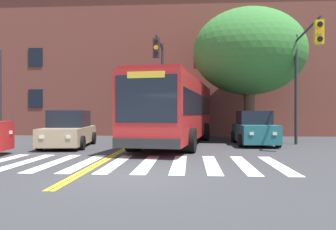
# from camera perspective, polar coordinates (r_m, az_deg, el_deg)

# --- Properties ---
(ground_plane) EXTENTS (120.00, 120.00, 0.00)m
(ground_plane) POSITION_cam_1_polar(r_m,az_deg,el_deg) (8.95, -6.64, -10.53)
(ground_plane) COLOR #38383A
(crosswalk) EXTENTS (11.08, 4.11, 0.01)m
(crosswalk) POSITION_cam_1_polar(r_m,az_deg,el_deg) (11.24, -9.04, -8.29)
(crosswalk) COLOR white
(crosswalk) RESTS_ON ground
(lane_line_yellow_inner) EXTENTS (0.12, 36.00, 0.01)m
(lane_line_yellow_inner) POSITION_cam_1_polar(r_m,az_deg,el_deg) (25.09, -3.40, -3.56)
(lane_line_yellow_inner) COLOR gold
(lane_line_yellow_inner) RESTS_ON ground
(lane_line_yellow_outer) EXTENTS (0.12, 36.00, 0.01)m
(lane_line_yellow_outer) POSITION_cam_1_polar(r_m,az_deg,el_deg) (25.07, -3.04, -3.56)
(lane_line_yellow_outer) COLOR gold
(lane_line_yellow_outer) RESTS_ON ground
(city_bus) EXTENTS (4.32, 12.53, 3.48)m
(city_bus) POSITION_cam_1_polar(r_m,az_deg,el_deg) (17.86, 1.51, 0.98)
(city_bus) COLOR #B22323
(city_bus) RESTS_ON ground
(car_tan_near_lane) EXTENTS (2.54, 4.92, 1.83)m
(car_tan_near_lane) POSITION_cam_1_polar(r_m,az_deg,el_deg) (17.18, -16.85, -2.60)
(car_tan_near_lane) COLOR tan
(car_tan_near_lane) RESTS_ON ground
(car_teal_far_lane) EXTENTS (2.07, 4.49, 1.81)m
(car_teal_far_lane) POSITION_cam_1_polar(r_m,az_deg,el_deg) (18.18, 14.74, -2.42)
(car_teal_far_lane) COLOR #236B70
(car_teal_far_lane) RESTS_ON ground
(car_grey_behind_bus) EXTENTS (2.27, 4.70, 1.82)m
(car_grey_behind_bus) POSITION_cam_1_polar(r_m,az_deg,el_deg) (26.88, -0.53, -1.55)
(car_grey_behind_bus) COLOR slate
(car_grey_behind_bus) RESTS_ON ground
(traffic_light_near_corner) EXTENTS (0.72, 4.58, 5.94)m
(traffic_light_near_corner) POSITION_cam_1_polar(r_m,az_deg,el_deg) (17.44, 22.63, 8.24)
(traffic_light_near_corner) COLOR #28282D
(traffic_light_near_corner) RESTS_ON ground
(traffic_light_overhead) EXTENTS (0.34, 3.55, 5.93)m
(traffic_light_overhead) POSITION_cam_1_polar(r_m,az_deg,el_deg) (18.76, -1.38, 7.50)
(traffic_light_overhead) COLOR #28282D
(traffic_light_overhead) RESTS_ON ground
(street_tree_curbside_large) EXTENTS (9.28, 9.08, 8.16)m
(street_tree_curbside_large) POSITION_cam_1_polar(r_m,az_deg,el_deg) (21.30, 13.98, 10.54)
(street_tree_curbside_large) COLOR brown
(street_tree_curbside_large) RESTS_ON ground
(building_facade) EXTENTS (31.77, 6.76, 11.29)m
(building_facade) POSITION_cam_1_polar(r_m,az_deg,el_deg) (27.90, 5.76, 8.45)
(building_facade) COLOR brown
(building_facade) RESTS_ON ground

